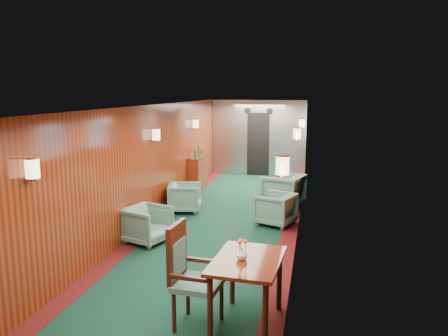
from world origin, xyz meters
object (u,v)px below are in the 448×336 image
at_px(side_chair, 189,271).
at_px(armchair_right_near, 275,209).
at_px(armchair_left_far, 185,198).
at_px(armchair_right_far, 283,191).
at_px(credenza, 198,173).
at_px(armchair_left_near, 147,225).
at_px(dining_table, 247,270).

distance_m(side_chair, armchair_right_near, 4.11).
height_order(armchair_left_far, armchair_right_far, armchair_right_far).
height_order(credenza, armchair_right_far, credenza).
height_order(side_chair, armchair_left_near, side_chair).
xyz_separation_m(credenza, armchair_right_near, (2.37, -2.75, -0.14)).
height_order(armchair_left_near, armchair_right_near, armchair_left_near).
height_order(credenza, armchair_left_far, credenza).
distance_m(side_chair, credenza, 7.03).
bearing_deg(credenza, armchair_left_far, -82.19).
bearing_deg(armchair_left_near, dining_table, -119.49).
xyz_separation_m(credenza, armchair_left_far, (0.30, -2.19, -0.15)).
xyz_separation_m(armchair_left_near, armchair_left_far, (0.07, 2.09, -0.01)).
height_order(dining_table, credenza, credenza).
height_order(side_chair, armchair_right_near, side_chair).
xyz_separation_m(dining_table, armchair_left_far, (-2.11, 4.48, -0.35)).
relative_size(dining_table, armchair_right_near, 1.57).
bearing_deg(armchair_right_near, armchair_left_near, -33.84).
distance_m(armchair_left_far, armchair_right_near, 2.15).
xyz_separation_m(armchair_left_near, armchair_right_far, (2.19, 2.90, 0.06)).
bearing_deg(armchair_left_far, credenza, -2.98).
height_order(armchair_left_far, armchair_right_near, armchair_right_near).
bearing_deg(armchair_right_far, side_chair, 11.15).
bearing_deg(armchair_right_near, dining_table, 21.10).
xyz_separation_m(armchair_left_near, armchair_right_near, (2.14, 1.53, -0.00)).
bearing_deg(armchair_right_near, side_chair, 11.87).
height_order(armchair_right_near, armchair_right_far, armchair_right_far).
bearing_deg(armchair_right_far, armchair_left_near, -18.86).
bearing_deg(dining_table, armchair_left_near, 136.58).
relative_size(dining_table, armchair_left_near, 1.55).
distance_m(credenza, armchair_left_near, 4.29).
bearing_deg(dining_table, armchair_left_far, 119.46).
xyz_separation_m(credenza, armchair_right_far, (2.43, -1.39, -0.08)).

